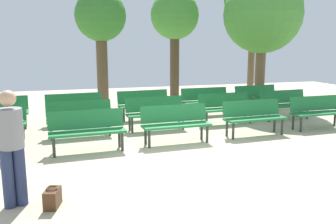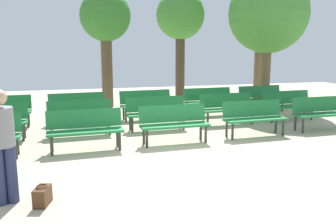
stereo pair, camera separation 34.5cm
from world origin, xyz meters
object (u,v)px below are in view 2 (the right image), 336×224
(bench_r1_c3, at_px, (227,107))
(bench_r2_c2, at_px, (146,103))
(tree_3, at_px, (105,20))
(bench_r0_c1, at_px, (85,127))
(bench_r2_c3, at_px, (209,100))
(bench_r1_c4, at_px, (288,103))
(bench_r0_c2, at_px, (174,122))
(bench_r1_c2, at_px, (156,111))
(bench_r2_c0, at_px, (0,110))
(visitor_with_backpack, at_px, (2,140))
(bench_r2_c1, at_px, (77,106))
(tree_0, at_px, (268,14))
(bench_r1_c1, at_px, (80,115))
(bench_r0_c3, at_px, (254,116))
(tree_1, at_px, (180,18))
(bench_r0_c4, at_px, (321,111))
(bench_r2_c4, at_px, (261,97))
(handbag, at_px, (42,196))

(bench_r1_c3, distance_m, bench_r2_c2, 2.47)
(bench_r2_c2, relative_size, tree_3, 0.39)
(bench_r0_c1, relative_size, bench_r2_c3, 1.00)
(bench_r1_c4, bearing_deg, bench_r0_c2, -161.10)
(bench_r1_c2, bearing_deg, bench_r2_c0, 161.93)
(bench_r2_c0, bearing_deg, visitor_with_backpack, -81.90)
(bench_r1_c3, xyz_separation_m, tree_3, (-3.07, 3.83, 2.63))
(bench_r2_c1, bearing_deg, tree_0, 6.98)
(bench_r0_c1, height_order, bench_r2_c3, same)
(bench_r0_c1, distance_m, bench_r2_c3, 5.00)
(bench_r1_c1, bearing_deg, visitor_with_backpack, -108.77)
(bench_r0_c1, xyz_separation_m, tree_3, (0.96, 5.49, 2.63))
(bench_r2_c1, distance_m, tree_0, 7.43)
(bench_r0_c3, distance_m, tree_1, 6.97)
(bench_r2_c3, bearing_deg, bench_r2_c0, -178.83)
(bench_r0_c4, relative_size, bench_r2_c1, 0.99)
(bench_r0_c3, height_order, bench_r0_c4, same)
(bench_r0_c4, bearing_deg, bench_r2_c4, 92.63)
(bench_r0_c2, bearing_deg, bench_r1_c2, 92.29)
(bench_r1_c2, bearing_deg, tree_0, 27.62)
(bench_r0_c3, height_order, bench_r1_c2, same)
(bench_r1_c2, bearing_deg, bench_r0_c1, -142.76)
(visitor_with_backpack, bearing_deg, tree_0, -156.28)
(bench_r2_c1, xyz_separation_m, bench_r2_c2, (2.06, 0.10, 0.00))
(bench_r2_c0, relative_size, bench_r2_c3, 1.01)
(bench_r0_c1, distance_m, tree_3, 6.16)
(bench_r0_c3, bearing_deg, bench_r2_c2, 127.04)
(bench_r0_c1, bearing_deg, bench_r2_c3, 34.77)
(bench_r0_c1, relative_size, bench_r1_c4, 1.00)
(bench_r0_c1, distance_m, visitor_with_backpack, 2.69)
(bench_r0_c4, relative_size, bench_r1_c1, 0.99)
(bench_r1_c1, relative_size, bench_r2_c4, 0.99)
(bench_r1_c3, relative_size, tree_1, 0.37)
(bench_r1_c4, bearing_deg, tree_1, 108.95)
(bench_r0_c3, bearing_deg, bench_r2_c3, 90.57)
(bench_r1_c4, relative_size, tree_3, 0.39)
(bench_r1_c2, distance_m, bench_r2_c3, 2.57)
(bench_r0_c2, distance_m, bench_r2_c0, 4.97)
(bench_r0_c1, height_order, bench_r0_c2, same)
(bench_r1_c2, distance_m, bench_r1_c4, 4.14)
(bench_r0_c4, bearing_deg, bench_r1_c2, 163.49)
(bench_r1_c1, xyz_separation_m, bench_r2_c3, (4.07, 1.63, 0.00))
(bench_r1_c4, height_order, handbag, bench_r1_c4)
(tree_0, bearing_deg, bench_r0_c4, -96.74)
(bench_r0_c1, height_order, bench_r1_c1, same)
(bench_r1_c2, xyz_separation_m, bench_r1_c3, (2.13, 0.14, 0.00))
(bench_r0_c2, distance_m, bench_r0_c3, 2.12)
(bench_r1_c4, height_order, bench_r2_c0, same)
(tree_1, relative_size, handbag, 12.42)
(bench_r0_c4, relative_size, visitor_with_backpack, 0.98)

